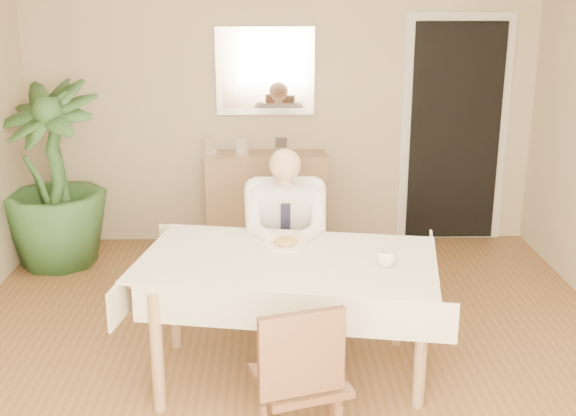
{
  "coord_description": "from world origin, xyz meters",
  "views": [
    {
      "loc": [
        -0.11,
        -3.89,
        2.25
      ],
      "look_at": [
        0.0,
        0.35,
        0.95
      ],
      "focal_mm": 45.0,
      "sensor_mm": 36.0,
      "label": 1
    }
  ],
  "objects_px": {
    "seated_man": "(286,234)",
    "coffee_mug": "(387,258)",
    "potted_palm": "(52,176)",
    "chair_near": "(301,376)",
    "chair_far": "(285,246)",
    "sideboard": "(266,200)",
    "dining_table": "(288,271)"
  },
  "relations": [
    {
      "from": "dining_table",
      "to": "chair_near",
      "type": "xyz_separation_m",
      "value": [
        0.04,
        -0.87,
        -0.18
      ]
    },
    {
      "from": "chair_far",
      "to": "seated_man",
      "type": "height_order",
      "value": "seated_man"
    },
    {
      "from": "dining_table",
      "to": "sideboard",
      "type": "distance_m",
      "value": 2.33
    },
    {
      "from": "coffee_mug",
      "to": "dining_table",
      "type": "bearing_deg",
      "value": 166.08
    },
    {
      "from": "dining_table",
      "to": "sideboard",
      "type": "xyz_separation_m",
      "value": [
        -0.14,
        2.31,
        -0.24
      ]
    },
    {
      "from": "seated_man",
      "to": "potted_palm",
      "type": "relative_size",
      "value": 0.81
    },
    {
      "from": "chair_near",
      "to": "coffee_mug",
      "type": "relative_size",
      "value": 7.81
    },
    {
      "from": "coffee_mug",
      "to": "sideboard",
      "type": "bearing_deg",
      "value": 105.71
    },
    {
      "from": "dining_table",
      "to": "seated_man",
      "type": "relative_size",
      "value": 1.52
    },
    {
      "from": "seated_man",
      "to": "potted_palm",
      "type": "bearing_deg",
      "value": 145.64
    },
    {
      "from": "sideboard",
      "to": "chair_far",
      "type": "bearing_deg",
      "value": -87.7
    },
    {
      "from": "seated_man",
      "to": "coffee_mug",
      "type": "relative_size",
      "value": 11.22
    },
    {
      "from": "chair_near",
      "to": "seated_man",
      "type": "bearing_deg",
      "value": 74.06
    },
    {
      "from": "coffee_mug",
      "to": "sideboard",
      "type": "relative_size",
      "value": 0.1
    },
    {
      "from": "potted_palm",
      "to": "sideboard",
      "type": "bearing_deg",
      "value": 13.54
    },
    {
      "from": "seated_man",
      "to": "dining_table",
      "type": "bearing_deg",
      "value": -90.0
    },
    {
      "from": "chair_far",
      "to": "potted_palm",
      "type": "distance_m",
      "value": 2.16
    },
    {
      "from": "coffee_mug",
      "to": "sideboard",
      "type": "height_order",
      "value": "sideboard"
    },
    {
      "from": "sideboard",
      "to": "seated_man",
      "type": "bearing_deg",
      "value": -88.62
    },
    {
      "from": "chair_near",
      "to": "coffee_mug",
      "type": "distance_m",
      "value": 0.95
    },
    {
      "from": "chair_near",
      "to": "seated_man",
      "type": "xyz_separation_m",
      "value": [
        -0.04,
        1.46,
        0.21
      ]
    },
    {
      "from": "potted_palm",
      "to": "coffee_mug",
      "type": "bearing_deg",
      "value": -39.63
    },
    {
      "from": "seated_man",
      "to": "sideboard",
      "type": "xyz_separation_m",
      "value": [
        -0.14,
        1.72,
        -0.27
      ]
    },
    {
      "from": "chair_far",
      "to": "seated_man",
      "type": "relative_size",
      "value": 0.72
    },
    {
      "from": "dining_table",
      "to": "potted_palm",
      "type": "relative_size",
      "value": 1.23
    },
    {
      "from": "chair_near",
      "to": "potted_palm",
      "type": "bearing_deg",
      "value": 107.55
    },
    {
      "from": "dining_table",
      "to": "sideboard",
      "type": "bearing_deg",
      "value": 103.52
    },
    {
      "from": "dining_table",
      "to": "potted_palm",
      "type": "distance_m",
      "value": 2.68
    },
    {
      "from": "seated_man",
      "to": "potted_palm",
      "type": "height_order",
      "value": "potted_palm"
    },
    {
      "from": "coffee_mug",
      "to": "seated_man",
      "type": "bearing_deg",
      "value": 127.04
    },
    {
      "from": "sideboard",
      "to": "chair_near",
      "type": "bearing_deg",
      "value": -90.02
    },
    {
      "from": "seated_man",
      "to": "coffee_mug",
      "type": "bearing_deg",
      "value": -52.96
    }
  ]
}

